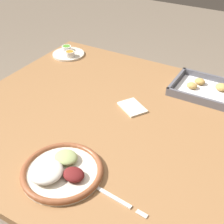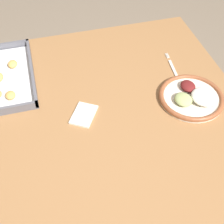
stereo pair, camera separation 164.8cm
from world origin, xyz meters
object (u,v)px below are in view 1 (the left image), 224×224
Objects in this scene: saucer_plate at (68,53)px; baking_tray at (220,93)px; fork at (112,196)px; napkin at (132,107)px; dinner_plate at (61,171)px.

baking_tray is at bearing -0.25° from saucer_plate.
saucer_plate is at bearing 139.59° from fork.
napkin is (0.53, -0.28, -0.01)m from saucer_plate.
dinner_plate is at bearing -173.69° from fork.
saucer_plate is at bearing 124.99° from dinner_plate.
napkin reaches higher than fork.
napkin is (-0.16, 0.44, 0.00)m from fork.
saucer_plate is (-0.50, 0.72, -0.00)m from dinner_plate.
fork is at bearing -46.16° from saucer_plate.
saucer_plate reaches higher than fork.
napkin is at bearing -136.30° from baking_tray.
baking_tray is (0.13, 0.71, 0.01)m from fork.
dinner_plate reaches higher than fork.
napkin is (0.03, 0.44, -0.01)m from dinner_plate.
fork is 1.00m from saucer_plate.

